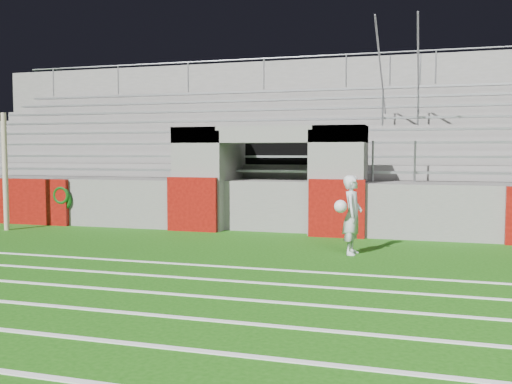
% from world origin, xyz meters
% --- Properties ---
extents(ground, '(90.00, 90.00, 0.00)m').
position_xyz_m(ground, '(0.00, 0.00, 0.00)').
color(ground, '#19500D').
rests_on(ground, ground).
extents(field_post, '(0.13, 0.13, 2.96)m').
position_xyz_m(field_post, '(-6.40, 1.80, 1.48)').
color(field_post, '#C0A98F').
rests_on(field_post, ground).
extents(field_markings, '(28.00, 8.09, 0.01)m').
position_xyz_m(field_markings, '(0.00, -5.00, 0.01)').
color(field_markings, white).
rests_on(field_markings, ground).
extents(stadium_structure, '(26.00, 8.48, 5.42)m').
position_xyz_m(stadium_structure, '(0.00, 7.97, 1.49)').
color(stadium_structure, slate).
rests_on(stadium_structure, ground).
extents(goalkeeper_with_ball, '(0.50, 0.73, 1.53)m').
position_xyz_m(goalkeeper_with_ball, '(2.41, 0.84, 0.77)').
color(goalkeeper_with_ball, silver).
rests_on(goalkeeper_with_ball, ground).
extents(hose_coil, '(0.57, 0.15, 0.66)m').
position_xyz_m(hose_coil, '(-5.56, 2.93, 0.74)').
color(hose_coil, '#0D410D').
rests_on(hose_coil, ground).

